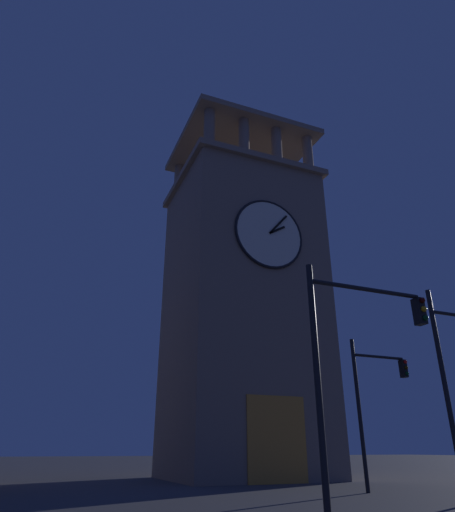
{
  "coord_description": "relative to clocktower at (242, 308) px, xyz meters",
  "views": [
    {
      "loc": [
        12.3,
        22.92,
        1.5
      ],
      "look_at": [
        2.04,
        -2.02,
        13.07
      ],
      "focal_mm": 31.71,
      "sensor_mm": 36.0,
      "label": 1
    }
  ],
  "objects": [
    {
      "name": "clocktower",
      "position": [
        0.0,
        0.0,
        0.0
      ],
      "size": [
        8.96,
        8.45,
        25.16
      ],
      "color": "gray",
      "rests_on": "ground_plane"
    },
    {
      "name": "traffic_signal_mid",
      "position": [
        -1.73,
        9.32,
        -5.97
      ],
      "size": [
        2.78,
        0.41,
        5.81
      ],
      "color": "black",
      "rests_on": "ground_plane"
    },
    {
      "name": "ground_plane",
      "position": [
        -1.06,
        2.0,
        -9.67
      ],
      "size": [
        200.0,
        200.0,
        0.0
      ],
      "primitive_type": "plane",
      "color": "#424247"
    },
    {
      "name": "traffic_signal_near",
      "position": [
        4.01,
        15.71,
        -5.76
      ],
      "size": [
        3.69,
        0.41,
        5.89
      ],
      "color": "black",
      "rests_on": "ground_plane"
    }
  ]
}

